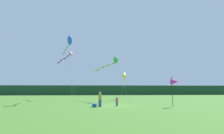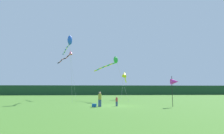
% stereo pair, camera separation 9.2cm
% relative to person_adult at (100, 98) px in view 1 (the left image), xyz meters
% --- Properties ---
extents(ground_plane, '(120.00, 120.00, 0.00)m').
position_rel_person_adult_xyz_m(ground_plane, '(1.99, 0.93, -0.96)').
color(ground_plane, '#4C842D').
extents(distant_treeline, '(108.00, 3.35, 3.31)m').
position_rel_person_adult_xyz_m(distant_treeline, '(1.99, 45.93, 0.69)').
color(distant_treeline, '#1E4228').
rests_on(distant_treeline, ground).
extents(person_adult, '(0.38, 0.38, 1.73)m').
position_rel_person_adult_xyz_m(person_adult, '(0.00, 0.00, 0.00)').
color(person_adult, '#334C8C').
rests_on(person_adult, ground).
extents(person_child, '(0.26, 0.26, 1.17)m').
position_rel_person_adult_xyz_m(person_child, '(2.03, 0.54, -0.31)').
color(person_child, '#334C8C').
rests_on(person_child, ground).
extents(cooler_box, '(0.52, 0.41, 0.35)m').
position_rel_person_adult_xyz_m(cooler_box, '(-0.64, 0.02, -0.79)').
color(cooler_box, '#1959B2').
rests_on(cooler_box, ground).
extents(banner_flag_pole, '(0.90, 0.70, 3.56)m').
position_rel_person_adult_xyz_m(banner_flag_pole, '(8.85, -0.53, 1.92)').
color(banner_flag_pole, black).
rests_on(banner_flag_pole, ground).
extents(kite_yellow, '(2.41, 8.07, 5.82)m').
position_rel_person_adult_xyz_m(kite_yellow, '(5.35, 16.20, 3.95)').
color(kite_yellow, '#B2B2B2').
rests_on(kite_yellow, ground).
extents(kite_green, '(5.86, 6.98, 7.94)m').
position_rel_person_adult_xyz_m(kite_green, '(2.51, 11.61, 5.99)').
color(kite_green, '#B2B2B2').
rests_on(kite_green, ground).
extents(kite_rainbow, '(5.00, 6.43, 10.14)m').
position_rel_person_adult_xyz_m(kite_rainbow, '(-6.27, 17.65, 8.29)').
color(kite_rainbow, '#B2B2B2').
rests_on(kite_rainbow, ground).
extents(kite_blue, '(2.75, 5.85, 10.99)m').
position_rel_person_adult_xyz_m(kite_blue, '(-5.03, 9.39, 8.98)').
color(kite_blue, '#B2B2B2').
rests_on(kite_blue, ground).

